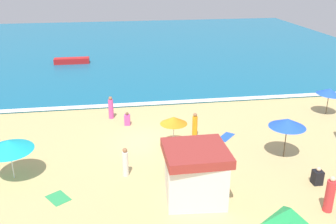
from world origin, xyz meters
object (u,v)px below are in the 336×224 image
object	(u,v)px
beachgoer_3	(111,108)
beachgoer_7	(125,162)
beach_umbrella_0	(329,92)
beachgoer_6	(195,126)
lifeguard_cabana	(195,173)
small_boat_0	(72,61)
beach_tent	(290,219)
beach_umbrella_6	(174,120)
beachgoer_8	(330,195)
beach_umbrella_3	(288,123)
beach_umbrella_4	(9,145)
beachgoer_10	(127,119)
beachgoer_5	(317,177)

from	to	relation	value
beachgoer_3	beachgoer_7	distance (m)	7.72
beach_umbrella_0	beachgoer_6	world-z (taller)	beach_umbrella_0
lifeguard_cabana	beachgoer_3	bearing A→B (deg)	109.62
lifeguard_cabana	small_boat_0	size ratio (longest dim) A/B	0.77
beachgoer_3	small_boat_0	world-z (taller)	beachgoer_3
beach_tent	beach_umbrella_6	bearing A→B (deg)	112.19
beachgoer_3	beachgoer_8	distance (m)	14.96
beach_tent	beachgoer_6	bearing A→B (deg)	101.00
beach_tent	beachgoer_3	distance (m)	14.58
beachgoer_6	beachgoer_8	size ratio (longest dim) A/B	0.92
beach_umbrella_0	beachgoer_3	xyz separation A→B (m)	(-14.98, 1.56, -0.92)
lifeguard_cabana	small_boat_0	distance (m)	26.70
beachgoer_3	beach_umbrella_0	bearing A→B (deg)	-5.94
beach_umbrella_3	beach_umbrella_6	bearing A→B (deg)	159.40
small_boat_0	beachgoer_7	bearing A→B (deg)	-79.17
lifeguard_cabana	beach_umbrella_4	world-z (taller)	lifeguard_cabana
lifeguard_cabana	beachgoer_7	distance (m)	3.85
beach_tent	beachgoer_6	world-z (taller)	beachgoer_6
beach_umbrella_3	lifeguard_cabana	bearing A→B (deg)	-152.06
beachgoer_7	beachgoer_8	size ratio (longest dim) A/B	0.90
small_boat_0	beachgoer_8	bearing A→B (deg)	-64.97
beach_umbrella_6	beachgoer_10	bearing A→B (deg)	124.81
beachgoer_5	beachgoer_6	size ratio (longest dim) A/B	0.58
small_boat_0	beach_umbrella_3	bearing A→B (deg)	-59.90
beachgoer_8	beach_tent	bearing A→B (deg)	-156.71
beach_umbrella_0	beachgoer_5	bearing A→B (deg)	-122.63
beach_umbrella_0	beach_umbrella_6	size ratio (longest dim) A/B	1.00
small_boat_0	beach_tent	bearing A→B (deg)	-69.55
beach_umbrella_4	beach_tent	xyz separation A→B (m)	(11.65, -5.81, -1.26)
beach_umbrella_4	beachgoer_3	bearing A→B (deg)	55.47
beachgoer_5	beachgoer_7	size ratio (longest dim) A/B	0.60
beachgoer_3	beachgoer_6	xyz separation A→B (m)	(4.99, -3.79, 0.01)
beachgoer_8	beachgoer_10	distance (m)	13.28
lifeguard_cabana	beachgoer_10	size ratio (longest dim) A/B	3.09
lifeguard_cabana	beachgoer_6	distance (m)	6.45
beachgoer_7	beach_umbrella_6	bearing A→B (deg)	44.09
beach_umbrella_6	beach_tent	size ratio (longest dim) A/B	0.72
beach_umbrella_4	beachgoer_3	world-z (taller)	beach_umbrella_4
beach_umbrella_6	beachgoer_8	size ratio (longest dim) A/B	1.19
beach_umbrella_4	beach_tent	distance (m)	13.08
beach_tent	beachgoer_5	size ratio (longest dim) A/B	3.08
beach_umbrella_0	small_boat_0	xyz separation A→B (m)	(-18.83, 17.12, -1.26)
beach_umbrella_0	beachgoer_7	size ratio (longest dim) A/B	1.32
lifeguard_cabana	beachgoer_10	distance (m)	9.14
beachgoer_3	beachgoer_5	size ratio (longest dim) A/B	1.71
beach_tent	beachgoer_10	distance (m)	12.92
beach_umbrella_4	beachgoer_10	distance (m)	8.37
beachgoer_3	beachgoer_10	world-z (taller)	beachgoer_3
beachgoer_10	beach_tent	bearing A→B (deg)	-63.61
lifeguard_cabana	beachgoer_7	size ratio (longest dim) A/B	1.81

